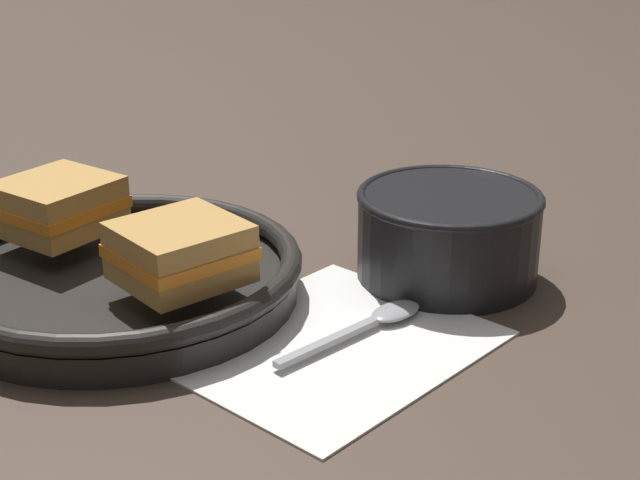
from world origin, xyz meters
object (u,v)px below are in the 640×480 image
at_px(sandwich_near_left, 180,252).
at_px(spoon, 378,319).
at_px(soup_bowl, 448,230).
at_px(skillet, 117,276).
at_px(sandwich_near_right, 58,205).

bearing_deg(sandwich_near_left, spoon, -51.16).
distance_m(soup_bowl, spoon, 0.12).
height_order(skillet, sandwich_near_left, sandwich_near_left).
height_order(soup_bowl, spoon, soup_bowl).
bearing_deg(sandwich_near_right, sandwich_near_left, -91.31).
xyz_separation_m(soup_bowl, sandwich_near_right, (-0.21, 0.27, 0.02)).
relative_size(skillet, sandwich_near_left, 3.44).
bearing_deg(spoon, sandwich_near_left, 135.61).
xyz_separation_m(soup_bowl, skillet, (-0.21, 0.19, -0.02)).
relative_size(skillet, sandwich_near_right, 3.75).
relative_size(soup_bowl, sandwich_near_left, 1.52).
height_order(sandwich_near_left, sandwich_near_right, same).
distance_m(sandwich_near_left, sandwich_near_right, 0.16).
relative_size(spoon, sandwich_near_left, 1.44).
xyz_separation_m(spoon, skillet, (-0.10, 0.20, 0.01)).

